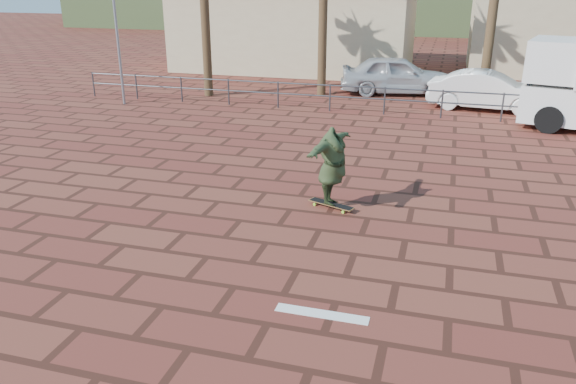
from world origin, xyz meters
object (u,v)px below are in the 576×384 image
object	(u,v)px
skateboarder	(332,166)
car_white	(488,91)
car_silver	(397,75)
longboard	(331,204)

from	to	relation	value
skateboarder	car_white	size ratio (longest dim) A/B	0.48
skateboarder	car_white	distance (m)	11.59
skateboarder	car_silver	xyz separation A→B (m)	(0.03, 13.16, -0.15)
skateboarder	car_silver	world-z (taller)	skateboarder
longboard	skateboarder	bearing A→B (deg)	-68.97
car_silver	car_white	size ratio (longest dim) A/B	1.09
longboard	car_white	size ratio (longest dim) A/B	0.25
longboard	car_silver	xyz separation A→B (m)	(0.03, 13.16, 0.71)
longboard	car_white	distance (m)	11.61
longboard	car_silver	size ratio (longest dim) A/B	0.23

